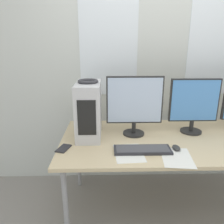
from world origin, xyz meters
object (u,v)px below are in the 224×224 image
(monitor_main, at_px, (135,104))
(monitor_right_near, at_px, (194,104))
(pc_tower, at_px, (89,110))
(headphones, at_px, (88,81))
(keyboard, at_px, (142,150))
(mouse, at_px, (176,148))
(cell_phone, at_px, (64,148))

(monitor_main, distance_m, monitor_right_near, 0.54)
(pc_tower, height_order, monitor_main, monitor_main)
(headphones, relative_size, monitor_main, 0.33)
(pc_tower, relative_size, keyboard, 1.09)
(keyboard, height_order, mouse, mouse)
(headphones, height_order, monitor_main, monitor_main)
(cell_phone, bearing_deg, pc_tower, 74.26)
(monitor_main, distance_m, keyboard, 0.43)
(monitor_main, xyz_separation_m, cell_phone, (-0.58, -0.28, -0.28))
(mouse, bearing_deg, pc_tower, 156.58)
(mouse, xyz_separation_m, cell_phone, (-0.87, 0.03, -0.01))
(monitor_right_near, xyz_separation_m, keyboard, (-0.51, -0.36, -0.26))
(monitor_main, distance_m, mouse, 0.51)
(pc_tower, xyz_separation_m, monitor_main, (0.40, 0.01, 0.05))
(keyboard, xyz_separation_m, cell_phone, (-0.61, 0.05, -0.01))
(pc_tower, height_order, headphones, headphones)
(pc_tower, relative_size, mouse, 4.81)
(pc_tower, distance_m, headphones, 0.25)
(monitor_main, bearing_deg, cell_phone, -154.24)
(cell_phone, bearing_deg, headphones, 74.34)
(monitor_main, bearing_deg, pc_tower, -178.86)
(pc_tower, distance_m, cell_phone, 0.40)
(keyboard, relative_size, mouse, 4.42)
(pc_tower, distance_m, monitor_right_near, 0.93)
(monitor_main, bearing_deg, keyboard, -85.17)
(monitor_main, relative_size, monitor_right_near, 1.05)
(monitor_right_near, height_order, mouse, monitor_right_near)
(keyboard, bearing_deg, monitor_main, 94.83)
(monitor_right_near, bearing_deg, monitor_main, -176.35)
(mouse, relative_size, cell_phone, 0.63)
(pc_tower, xyz_separation_m, cell_phone, (-0.18, -0.27, -0.23))
(mouse, height_order, cell_phone, mouse)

